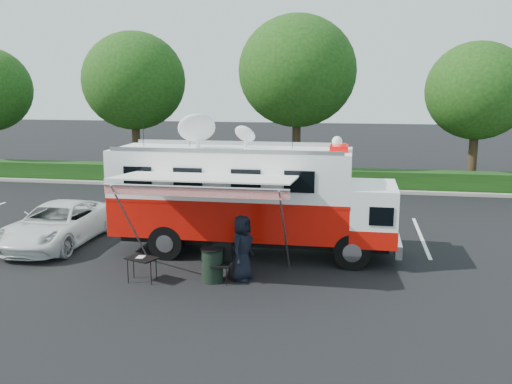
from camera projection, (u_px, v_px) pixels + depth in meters
ground_plane at (253, 253)px, 18.20m from camera, size 120.00×120.00×0.00m
back_border at (319, 89)px, 29.54m from camera, size 60.00×6.14×8.87m
stall_lines at (254, 229)px, 21.19m from camera, size 24.12×5.50×0.01m
command_truck at (251, 197)px, 17.87m from camera, size 8.91×2.45×4.28m
awning at (205, 181)px, 15.37m from camera, size 4.86×2.52×2.94m
white_suv at (59, 244)px, 19.23m from camera, size 2.32×4.99×1.38m
person at (242, 280)px, 15.78m from camera, size 0.78×1.01×1.83m
folding_table at (142, 259)px, 15.52m from camera, size 0.95×0.82×0.68m
folding_chair at (222, 259)px, 15.55m from camera, size 0.56×0.59×1.05m
trash_bin at (212, 265)px, 15.55m from camera, size 0.63×0.63×0.94m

